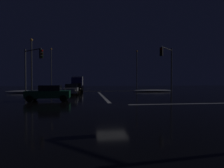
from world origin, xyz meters
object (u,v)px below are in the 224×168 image
Objects in this scene: sedan_black at (77,88)px; sedan_orange at (77,87)px; streetlamp_left_far at (51,66)px; traffic_signal_ne at (168,62)px; streetlamp_left_near at (32,62)px; sedan_green_crossing at (49,93)px; traffic_signal_nw at (32,63)px; sedan_silver at (71,89)px; streetlamp_right_far at (137,67)px; box_truck at (78,82)px.

sedan_black is 5.87m from sedan_orange.
sedan_black is 0.44× the size of streetlamp_left_far.
streetlamp_left_near is (-19.24, 6.25, 0.44)m from traffic_signal_ne.
sedan_green_crossing is 0.72× the size of traffic_signal_nw.
sedan_silver is at bearing -94.95° from sedan_black.
traffic_signal_nw is 6.61m from streetlamp_left_near.
sedan_orange and sedan_green_crossing have the same top height.
sedan_orange is at bearing 53.29° from streetlamp_left_near.
traffic_signal_ne is 0.68× the size of streetlamp_right_far.
box_truck is 17.96m from streetlamp_left_near.
sedan_silver and sedan_orange have the same top height.
sedan_orange is 11.45m from streetlamp_left_near.
sedan_black is 0.51× the size of streetlamp_left_near.
box_truck is at bearing 92.31° from sedan_black.
traffic_signal_ne is at bearing -49.02° from sedan_orange.
sedan_silver is at bearing -90.63° from sedan_orange.
sedan_silver is 0.44× the size of streetlamp_right_far.
sedan_orange is at bearing 85.06° from sedan_green_crossing.
streetlamp_left_near is (-4.70, 10.95, 4.15)m from sedan_green_crossing.
box_truck is at bearing 5.12° from streetlamp_left_far.
sedan_silver is at bearing 165.62° from traffic_signal_ne.
box_truck is at bearing 69.52° from streetlamp_left_near.
traffic_signal_ne reaches higher than sedan_silver.
streetlamp_left_near is 0.87× the size of streetlamp_right_far.
traffic_signal_ne is at bearing -94.50° from streetlamp_right_far.
traffic_signal_nw is 22.43m from streetlamp_left_far.
box_truck reaches higher than sedan_silver.
sedan_green_crossing is 0.66× the size of traffic_signal_ne.
box_truck is at bearing 79.17° from traffic_signal_nw.
sedan_silver is at bearing 37.31° from traffic_signal_nw.
streetlamp_left_near is at bearing -126.71° from sedan_orange.
sedan_green_crossing is 27.77m from streetlamp_left_far.
streetlamp_left_far is at bearing 90.00° from streetlamp_left_near.
sedan_orange is at bearing 72.90° from traffic_signal_nw.
traffic_signal_ne is at bearing -14.38° from sedan_silver.
streetlamp_left_near is at bearing 105.99° from traffic_signal_nw.
streetlamp_left_near is at bearing -158.22° from sedan_black.
streetlamp_left_far is (-4.70, 26.95, 4.81)m from sedan_green_crossing.
streetlamp_right_far reaches higher than traffic_signal_nw.
sedan_silver is at bearing -71.71° from streetlamp_left_far.
sedan_orange is 17.08m from streetlamp_right_far.
box_truck is 0.97× the size of streetlamp_left_near.
sedan_silver is 5.63m from sedan_black.
traffic_signal_ne is 0.67× the size of streetlamp_left_far.
streetlamp_left_far reaches higher than streetlamp_left_near.
streetlamp_right_far is (1.75, 22.25, 1.07)m from traffic_signal_ne.
streetlamp_left_far is at bearing 108.29° from sedan_silver.
sedan_black is 13.79m from sedan_green_crossing.
sedan_orange is 0.44× the size of streetlamp_left_far.
sedan_green_crossing is (-1.56, -8.03, 0.00)m from sedan_silver.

